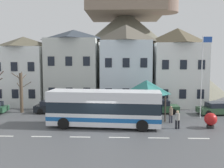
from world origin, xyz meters
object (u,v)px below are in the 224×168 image
(townhouse_00, at_px, (24,71))
(flagpole, at_px, (202,72))
(pedestrian_01, at_px, (178,119))
(bare_tree_00, at_px, (21,92))
(townhouse_01, at_px, (74,68))
(pedestrian_00, at_px, (171,113))
(bus_shelter, at_px, (146,87))
(parked_car_01, at_px, (55,107))
(public_bench, at_px, (163,109))
(harbour_buoy, at_px, (211,120))
(transit_bus, at_px, (104,109))
(townhouse_02, at_px, (126,65))
(townhouse_03, at_px, (177,67))
(parked_car_00, at_px, (217,109))
(hilltop_castle, at_px, (125,47))
(parked_car_02, at_px, (159,107))

(townhouse_00, distance_m, flagpole, 22.12)
(pedestrian_01, height_order, bare_tree_00, bare_tree_00)
(townhouse_01, bearing_deg, pedestrian_00, -40.84)
(bus_shelter, height_order, bare_tree_00, bare_tree_00)
(parked_car_01, height_order, flagpole, flagpole)
(public_bench, xyz_separation_m, harbour_buoy, (3.19, -5.75, 0.27))
(pedestrian_01, xyz_separation_m, bare_tree_00, (-16.00, 6.08, 1.43))
(transit_bus, relative_size, harbour_buoy, 7.50)
(bus_shelter, relative_size, public_bench, 2.41)
(townhouse_00, distance_m, bare_tree_00, 5.87)
(parked_car_01, xyz_separation_m, harbour_buoy, (15.05, -5.60, 0.06))
(pedestrian_00, relative_size, bare_tree_00, 0.35)
(bus_shelter, height_order, flagpole, flagpole)
(townhouse_02, distance_m, transit_bus, 11.54)
(pedestrian_00, bearing_deg, townhouse_03, 75.27)
(townhouse_02, height_order, pedestrian_01, townhouse_02)
(townhouse_03, height_order, parked_car_00, townhouse_03)
(bus_shelter, height_order, pedestrian_00, bus_shelter)
(townhouse_01, distance_m, bare_tree_00, 7.71)
(townhouse_00, relative_size, pedestrian_00, 5.59)
(townhouse_02, bearing_deg, pedestrian_01, -69.19)
(townhouse_03, relative_size, pedestrian_01, 6.21)
(hilltop_castle, bearing_deg, pedestrian_01, -81.93)
(townhouse_01, bearing_deg, bare_tree_00, -132.82)
(harbour_buoy, bearing_deg, pedestrian_00, 151.45)
(transit_bus, bearing_deg, public_bench, 46.94)
(public_bench, bearing_deg, transit_bus, -137.16)
(public_bench, relative_size, harbour_buoy, 1.20)
(townhouse_02, bearing_deg, pedestrian_00, -66.06)
(townhouse_00, bearing_deg, harbour_buoy, -28.10)
(pedestrian_00, bearing_deg, townhouse_00, 151.98)
(public_bench, bearing_deg, townhouse_00, 163.26)
(pedestrian_00, distance_m, flagpole, 5.51)
(flagpole, bearing_deg, hilltop_castle, 106.54)
(parked_car_00, bearing_deg, bare_tree_00, -8.41)
(pedestrian_01, bearing_deg, bare_tree_00, 159.19)
(townhouse_01, height_order, harbour_buoy, townhouse_01)
(bus_shelter, xyz_separation_m, bare_tree_00, (-13.73, 1.88, -0.78))
(townhouse_00, height_order, public_bench, townhouse_00)
(parked_car_00, relative_size, parked_car_02, 0.96)
(hilltop_castle, height_order, bus_shelter, hilltop_castle)
(townhouse_03, height_order, pedestrian_01, townhouse_03)
(public_bench, distance_m, harbour_buoy, 6.58)
(pedestrian_00, height_order, pedestrian_01, pedestrian_01)
(bus_shelter, relative_size, bare_tree_00, 0.85)
(parked_car_00, relative_size, parked_car_01, 0.88)
(transit_bus, xyz_separation_m, pedestrian_01, (6.31, -0.49, -0.72))
(flagpole, bearing_deg, townhouse_01, 152.83)
(parked_car_00, distance_m, pedestrian_01, 7.99)
(public_bench, relative_size, flagpole, 0.19)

